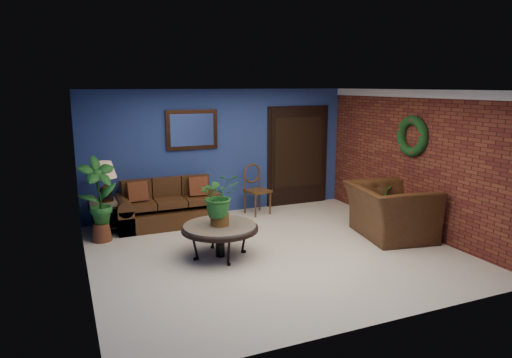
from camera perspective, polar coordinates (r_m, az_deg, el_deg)
name	(u,v)px	position (r m, az deg, el deg)	size (l,w,h in m)	color
floor	(273,251)	(7.31, 2.15, -8.96)	(5.50, 5.50, 0.00)	beige
wall_back	(221,152)	(9.26, -4.40, 3.41)	(5.50, 0.04, 2.50)	navy
wall_left	(82,189)	(6.32, -20.94, -1.19)	(0.04, 5.00, 2.50)	navy
wall_right_brick	(415,162)	(8.50, 19.25, 2.05)	(0.04, 5.00, 2.50)	brown
ceiling	(274,90)	(6.84, 2.31, 11.05)	(5.50, 5.00, 0.02)	white
crown_molding	(418,94)	(8.37, 19.65, 10.02)	(0.03, 5.00, 0.14)	white
wall_mirror	(192,130)	(8.99, -8.01, 6.10)	(1.02, 0.06, 0.77)	#402111
closet_door	(298,157)	(9.95, 5.26, 2.81)	(1.44, 0.06, 2.18)	black
wreath	(412,136)	(8.44, 18.93, 5.10)	(0.72, 0.72, 0.16)	black
sofa	(169,209)	(8.74, -10.88, -3.73)	(1.94, 0.84, 0.87)	#472614
coffee_table	(220,229)	(6.96, -4.55, -6.19)	(1.17, 1.17, 0.50)	#55514B
end_table	(107,208)	(8.53, -18.13, -3.49)	(0.62, 0.62, 0.56)	#55514B
table_lamp	(105,176)	(8.40, -18.38, 0.30)	(0.41, 0.41, 0.68)	#402111
side_chair	(255,186)	(9.24, -0.07, -0.84)	(0.52, 0.52, 1.02)	#513017
armchair	(390,211)	(8.18, 16.38, -3.88)	(1.38, 1.21, 0.90)	#472614
coffee_plant	(219,197)	(6.82, -4.61, -2.23)	(0.63, 0.55, 0.79)	brown
floor_plant	(382,206)	(8.64, 15.51, -3.24)	(0.39, 0.33, 0.80)	brown
tall_plant	(99,196)	(7.97, -19.04, -2.03)	(0.72, 0.59, 1.43)	brown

